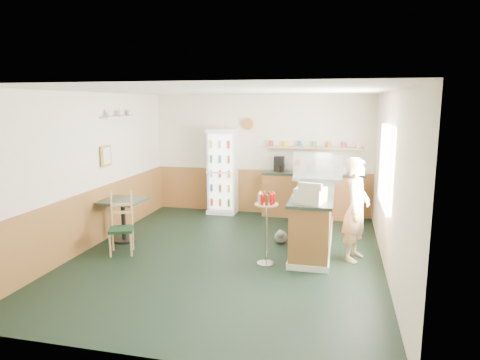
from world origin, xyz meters
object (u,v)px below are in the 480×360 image
(drinks_fridge, at_px, (223,171))
(condiment_stand, at_px, (266,216))
(shopkeeper, at_px, (356,209))
(cafe_table, at_px, (123,212))
(cash_register, at_px, (311,195))
(cafe_chair, at_px, (123,221))
(display_case, at_px, (318,167))

(drinks_fridge, distance_m, condiment_stand, 3.34)
(shopkeeper, bearing_deg, cafe_table, 108.04)
(cash_register, bearing_deg, cafe_chair, -163.58)
(condiment_stand, xyz_separation_m, cafe_table, (-2.74, 0.52, -0.22))
(cafe_chair, bearing_deg, condiment_stand, -22.35)
(condiment_stand, bearing_deg, drinks_fridge, 117.26)
(drinks_fridge, height_order, display_case, drinks_fridge)
(shopkeeper, height_order, cafe_table, shopkeeper)
(display_case, xyz_separation_m, condiment_stand, (-0.66, -2.10, -0.50))
(cafe_table, bearing_deg, display_case, 24.92)
(cash_register, bearing_deg, condiment_stand, -156.16)
(display_case, relative_size, cafe_chair, 0.91)
(condiment_stand, height_order, cafe_chair, condiment_stand)
(display_case, bearing_deg, cafe_chair, -146.09)
(drinks_fridge, relative_size, cash_register, 4.59)
(drinks_fridge, xyz_separation_m, condiment_stand, (1.53, -2.97, -0.19))
(drinks_fridge, xyz_separation_m, cafe_chair, (-0.93, -2.96, -0.42))
(drinks_fridge, xyz_separation_m, display_case, (2.19, -0.86, 0.31))
(shopkeeper, distance_m, cafe_table, 4.11)
(drinks_fridge, xyz_separation_m, cafe_table, (-1.21, -2.44, -0.42))
(shopkeeper, distance_m, condiment_stand, 1.47)
(drinks_fridge, distance_m, display_case, 2.38)
(drinks_fridge, bearing_deg, shopkeeper, -39.93)
(shopkeeper, height_order, condiment_stand, shopkeeper)
(shopkeeper, distance_m, cafe_chair, 3.87)
(display_case, height_order, cash_register, display_case)
(cash_register, xyz_separation_m, cafe_table, (-3.40, 0.42, -0.57))
(cafe_chair, bearing_deg, drinks_fridge, 50.45)
(cash_register, distance_m, cafe_chair, 3.17)
(drinks_fridge, height_order, cafe_table, drinks_fridge)
(condiment_stand, bearing_deg, cafe_chair, 179.83)
(cafe_table, height_order, cafe_chair, cafe_chair)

